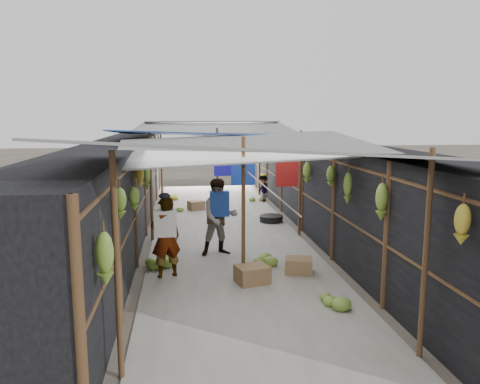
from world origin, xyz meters
name	(u,v)px	position (x,y,z in m)	size (l,w,h in m)	color
ground	(276,367)	(0.00, 0.00, 0.00)	(80.00, 80.00, 0.00)	#6B6356
aisle_slab	(225,233)	(0.00, 6.50, 0.01)	(3.60, 16.00, 0.02)	#9E998E
stall_left	(115,191)	(-2.70, 6.50, 1.15)	(1.40, 15.00, 2.30)	black
stall_right	(329,186)	(2.70, 6.50, 1.15)	(1.40, 15.00, 2.30)	black
crate_near	(252,275)	(0.13, 2.80, 0.17)	(0.55, 0.44, 0.33)	olive
crate_mid	(299,266)	(1.09, 3.23, 0.15)	(0.50, 0.40, 0.30)	olive
crate_back	(196,206)	(-0.64, 9.50, 0.15)	(0.47, 0.39, 0.30)	olive
black_basin	(271,219)	(1.39, 7.55, 0.10)	(0.66, 0.66, 0.20)	black
vendor_elderly	(166,238)	(-1.39, 3.32, 0.76)	(0.56, 0.36, 1.52)	silver
shopper_blue	(220,217)	(-0.30, 4.62, 0.83)	(0.80, 0.63, 1.65)	#1D3F95
vendor_seated	(263,189)	(1.70, 10.63, 0.47)	(0.61, 0.35, 0.95)	#4F4A45
market_canopy	(225,138)	(0.03, 6.85, 2.41)	(5.62, 15.20, 2.77)	brown
hanging_bananas	(222,168)	(-0.09, 6.31, 1.68)	(3.96, 14.01, 0.85)	olive
floor_bananas	(213,217)	(-0.23, 7.74, 0.14)	(3.74, 10.16, 0.32)	olive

